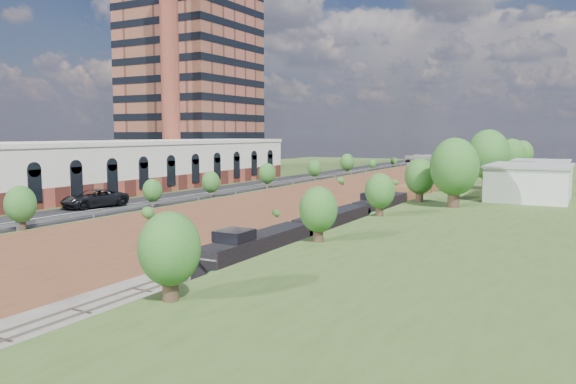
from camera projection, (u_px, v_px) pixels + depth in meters
ground at (34, 343)px, 35.08m from camera, size 400.00×400.00×0.00m
platform_left at (200, 191)px, 102.92m from camera, size 44.00×180.00×5.00m
embankment_left at (307, 213)px, 92.71m from camera, size 10.00×180.00×10.00m
embankment_right at (441, 223)px, 82.25m from camera, size 10.00×180.00×10.00m
rail_left_track at (354, 216)px, 88.71m from camera, size 1.58×180.00×0.18m
rail_right_track at (386, 218)px, 86.24m from camera, size 1.58×180.00×0.18m
road at (283, 181)px, 94.33m from camera, size 8.00×180.00×0.10m
guardrail at (304, 179)px, 92.15m from camera, size 0.10×171.00×0.70m
commercial_building at (133, 165)px, 80.69m from camera, size 14.30×62.30×7.00m
highrise_tower at (190, 37)px, 115.45m from camera, size 22.00×22.00×53.90m
smokestack at (170, 65)px, 98.50m from camera, size 3.20×3.20×40.00m
overpass at (456, 166)px, 141.12m from camera, size 24.50×8.30×7.40m
white_building_near at (529, 183)px, 68.59m from camera, size 9.00×12.00×4.00m
white_building_far at (540, 173)px, 88.06m from camera, size 8.00×10.00×3.60m
tree_right_large at (454, 167)px, 60.95m from camera, size 5.25×5.25×7.61m
tree_left_crest at (125, 192)px, 57.42m from camera, size 2.45×2.45×3.55m
freight_train at (433, 187)px, 110.93m from camera, size 2.79×143.10×4.55m
suv at (94, 198)px, 60.39m from camera, size 4.88×7.65×1.97m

